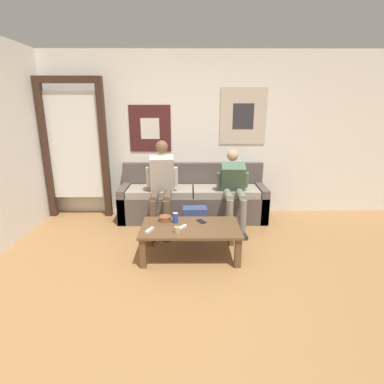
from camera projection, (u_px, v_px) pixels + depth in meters
ground_plane at (199, 303)px, 2.73m from camera, size 18.00×18.00×0.00m
wall_back at (195, 135)px, 4.80m from camera, size 10.00×0.07×2.55m
door_frame at (74, 142)px, 4.60m from camera, size 1.00×0.10×2.15m
couch at (193, 200)px, 4.75m from camera, size 2.26×0.68×0.85m
coffee_table at (190, 231)px, 3.52m from camera, size 1.16×0.65×0.37m
person_seated_adult at (161, 182)px, 4.29m from camera, size 0.47×0.84×1.25m
person_seated_teen at (234, 186)px, 4.33m from camera, size 0.47×0.85×1.11m
backpack at (195, 222)px, 4.14m from camera, size 0.34×0.25×0.40m
ceramic_bowl at (165, 218)px, 3.66m from camera, size 0.15×0.15×0.07m
pillar_candle at (177, 230)px, 3.33m from camera, size 0.06×0.06×0.08m
drink_can_blue at (175, 218)px, 3.61m from camera, size 0.07×0.07×0.12m
game_controller_near_left at (182, 227)px, 3.45m from camera, size 0.11×0.14×0.03m
game_controller_near_right at (150, 230)px, 3.38m from camera, size 0.09×0.15×0.03m
cell_phone at (201, 221)px, 3.65m from camera, size 0.12×0.15×0.01m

